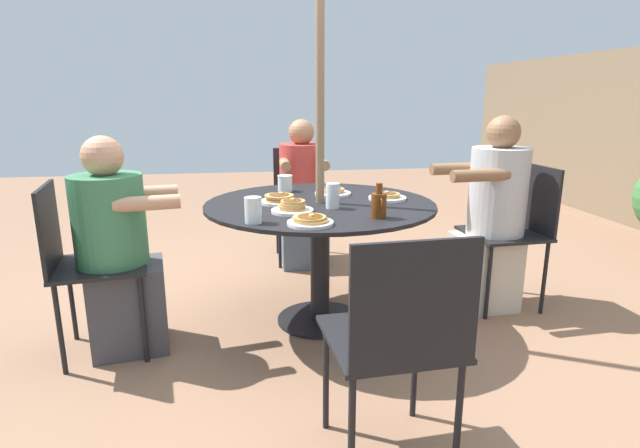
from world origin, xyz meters
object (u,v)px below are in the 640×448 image
(diner_north, at_px, (302,200))
(pancake_plate_e, at_px, (310,221))
(pancake_plate_b, at_px, (333,192))
(drinking_glass_b, at_px, (253,210))
(patio_chair_east, at_px, (81,257))
(pancake_plate_a, at_px, (292,208))
(patio_chair_west, at_px, (516,225))
(patio_table, at_px, (320,226))
(pancake_plate_c, at_px, (387,197))
(syrup_bottle, at_px, (379,204))
(diner_east, at_px, (119,256))
(pancake_plate_d, at_px, (279,199))
(coffee_cup, at_px, (285,183))
(drinking_glass_a, at_px, (333,196))
(diner_west, at_px, (491,222))
(patio_chair_north, at_px, (300,195))
(patio_chair_south, at_px, (398,335))

(diner_north, relative_size, pancake_plate_e, 5.19)
(pancake_plate_b, height_order, drinking_glass_b, drinking_glass_b)
(patio_chair_east, xyz_separation_m, pancake_plate_a, (0.02, 1.04, 0.22))
(patio_chair_west, bearing_deg, diner_north, 47.34)
(patio_table, xyz_separation_m, drinking_glass_b, (0.40, -0.37, 0.19))
(pancake_plate_b, xyz_separation_m, pancake_plate_c, (0.18, 0.28, -0.00))
(patio_chair_west, xyz_separation_m, syrup_bottle, (0.46, -1.00, 0.26))
(pancake_plate_b, distance_m, pancake_plate_e, 0.72)
(pancake_plate_e, xyz_separation_m, syrup_bottle, (-0.08, 0.34, 0.05))
(patio_chair_east, relative_size, pancake_plate_c, 4.08)
(diner_north, relative_size, diner_east, 1.01)
(patio_chair_west, relative_size, pancake_plate_b, 4.08)
(patio_table, height_order, pancake_plate_e, pancake_plate_e)
(pancake_plate_d, relative_size, syrup_bottle, 1.27)
(pancake_plate_c, distance_m, coffee_cup, 0.65)
(pancake_plate_b, relative_size, pancake_plate_c, 1.00)
(patio_table, bearing_deg, diner_north, 178.68)
(patio_table, bearing_deg, pancake_plate_c, 93.11)
(coffee_cup, relative_size, drinking_glass_a, 0.75)
(diner_west, relative_size, drinking_glass_a, 8.91)
(pancake_plate_a, bearing_deg, syrup_bottle, 65.67)
(drinking_glass_a, bearing_deg, patio_chair_east, -87.90)
(pancake_plate_c, bearing_deg, pancake_plate_e, -45.54)
(patio_chair_north, relative_size, pancake_plate_d, 4.08)
(pancake_plate_a, bearing_deg, pancake_plate_c, 112.79)
(diner_west, bearing_deg, patio_chair_north, 38.12)
(pancake_plate_e, bearing_deg, drinking_glass_a, 153.66)
(pancake_plate_c, xyz_separation_m, pancake_plate_e, (0.50, -0.51, 0.00))
(pancake_plate_d, bearing_deg, patio_chair_west, 92.10)
(patio_chair_north, height_order, diner_east, diner_east)
(drinking_glass_a, relative_size, drinking_glass_b, 1.08)
(pancake_plate_d, bearing_deg, patio_table, 85.90)
(diner_north, xyz_separation_m, patio_chair_west, (0.99, 1.20, 0.01))
(diner_west, distance_m, drinking_glass_a, 1.06)
(patio_chair_south, xyz_separation_m, patio_chair_west, (-1.29, 1.15, 0.00))
(diner_east, relative_size, syrup_bottle, 6.49)
(patio_table, height_order, patio_chair_west, patio_chair_west)
(patio_chair_south, bearing_deg, pancake_plate_a, 100.36)
(pancake_plate_a, distance_m, drinking_glass_a, 0.23)
(pancake_plate_b, bearing_deg, diner_east, -71.89)
(patio_chair_north, relative_size, diner_east, 0.80)
(diner_east, bearing_deg, pancake_plate_e, 62.35)
(patio_chair_north, bearing_deg, pancake_plate_b, 95.76)
(pancake_plate_c, relative_size, drinking_glass_a, 1.63)
(diner_north, xyz_separation_m, patio_chair_east, (1.25, -1.23, 0.01))
(patio_chair_north, height_order, pancake_plate_e, patio_chair_north)
(diner_north, relative_size, pancake_plate_c, 5.19)
(diner_west, distance_m, pancake_plate_c, 0.69)
(patio_table, relative_size, drinking_glass_a, 9.67)
(pancake_plate_b, bearing_deg, pancake_plate_a, -33.73)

